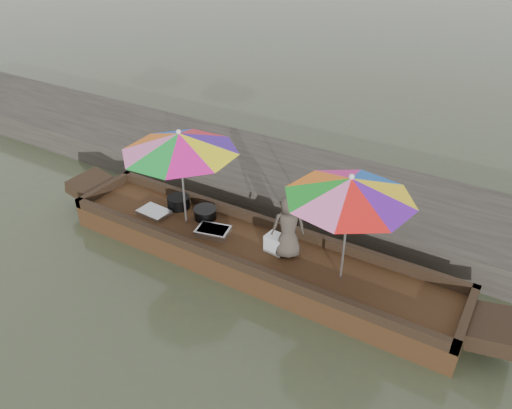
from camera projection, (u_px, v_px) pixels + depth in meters
The scene contains 11 objects.
water at pixel (253, 264), 7.47m from camera, with size 80.00×80.00×0.00m, color #434D31.
dock at pixel (317, 189), 8.95m from camera, with size 22.00×2.20×0.50m, color #2D2B26.
boat_hull at pixel (252, 255), 7.38m from camera, with size 6.08×1.20×0.35m, color #3E2412.
cooking_pot at pixel (179, 202), 8.17m from camera, with size 0.37×0.37×0.19m, color black.
tray_crayfish at pixel (213, 231), 7.53m from camera, with size 0.49×0.34×0.09m, color silver.
tray_scallop at pixel (154, 212), 8.03m from camera, with size 0.49×0.34×0.06m, color silver.
charcoal_grill at pixel (205, 214), 7.89m from camera, with size 0.35×0.35×0.16m, color black.
supply_bag at pixel (276, 243), 7.12m from camera, with size 0.28×0.22×0.26m, color silver.
vendor at pixel (288, 226), 6.86m from camera, with size 0.47×0.31×0.96m, color #423A32.
umbrella_bow at pixel (183, 178), 7.44m from camera, with size 1.74×1.74×1.55m, color yellow, non-canonical shape.
umbrella_stern at pixel (346, 229), 6.27m from camera, with size 1.64×1.64×1.55m, color yellow, non-canonical shape.
Camera 1 is at (3.13, -5.04, 4.63)m, focal length 35.00 mm.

